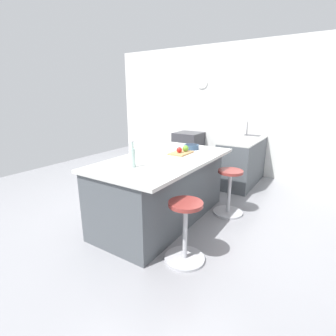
{
  "coord_description": "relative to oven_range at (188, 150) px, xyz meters",
  "views": [
    {
      "loc": [
        2.77,
        2.07,
        1.73
      ],
      "look_at": [
        0.02,
        0.29,
        0.77
      ],
      "focal_mm": 27.01,
      "sensor_mm": 36.0,
      "label": 1
    }
  ],
  "objects": [
    {
      "name": "kitchen_island",
      "position": [
        2.52,
        0.95,
        0.03
      ],
      "size": [
        2.12,
        1.13,
        0.91
      ],
      "color": "#4C5156",
      "rests_on": "ground_plane"
    },
    {
      "name": "stool_middle",
      "position": [
        3.19,
        1.69,
        -0.11
      ],
      "size": [
        0.44,
        0.44,
        0.68
      ],
      "color": "#B7B7BC",
      "rests_on": "ground_plane"
    },
    {
      "name": "fruit_bowl",
      "position": [
        1.84,
        1.04,
        0.52
      ],
      "size": [
        0.23,
        0.23,
        0.07
      ],
      "color": "#334C6B",
      "rests_on": "kitchen_island"
    },
    {
      "name": "ground_plane",
      "position": [
        2.5,
        0.76,
        -0.43
      ],
      "size": [
        7.61,
        7.61,
        0.0
      ],
      "primitive_type": "plane",
      "color": "gray"
    },
    {
      "name": "oven_range",
      "position": [
        0.0,
        0.0,
        0.0
      ],
      "size": [
        0.6,
        0.61,
        0.87
      ],
      "color": "#38383D",
      "rests_on": "ground_plane"
    },
    {
      "name": "apple_red",
      "position": [
        2.23,
        1.04,
        0.54
      ],
      "size": [
        0.08,
        0.08,
        0.08
      ],
      "primitive_type": "sphere",
      "color": "red",
      "rests_on": "cutting_board"
    },
    {
      "name": "cutting_board",
      "position": [
        2.2,
        1.05,
        0.49
      ],
      "size": [
        0.36,
        0.24,
        0.02
      ],
      "primitive_type": "cube",
      "color": "tan",
      "rests_on": "kitchen_island"
    },
    {
      "name": "water_bottle",
      "position": [
        3.11,
        0.94,
        0.6
      ],
      "size": [
        0.06,
        0.06,
        0.31
      ],
      "color": "silver",
      "rests_on": "kitchen_island"
    },
    {
      "name": "sink_cabinet",
      "position": [
        -0.0,
        1.42,
        0.02
      ],
      "size": [
        2.15,
        0.6,
        1.18
      ],
      "color": "#4C5156",
      "rests_on": "ground_plane"
    },
    {
      "name": "interior_partition_left",
      "position": [
        -0.35,
        0.76,
        0.97
      ],
      "size": [
        0.15,
        5.85,
        2.8
      ],
      "color": "silver",
      "rests_on": "ground_plane"
    },
    {
      "name": "stool_by_window",
      "position": [
        1.86,
        1.69,
        -0.11
      ],
      "size": [
        0.44,
        0.44,
        0.68
      ],
      "color": "#B7B7BC",
      "rests_on": "ground_plane"
    },
    {
      "name": "apple_green",
      "position": [
        2.11,
        1.08,
        0.54
      ],
      "size": [
        0.09,
        0.09,
        0.09
      ],
      "primitive_type": "sphere",
      "color": "#609E2D",
      "rests_on": "cutting_board"
    }
  ]
}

